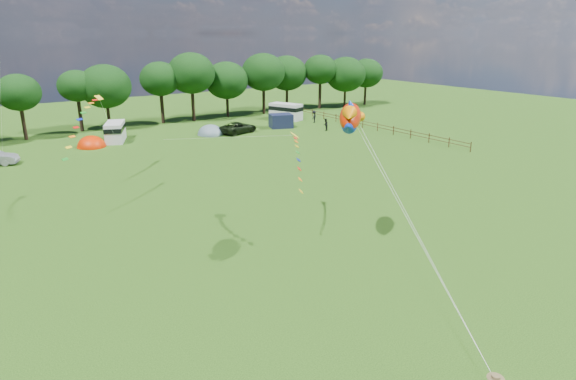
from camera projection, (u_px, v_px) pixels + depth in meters
ground_plane at (379, 309)px, 23.70m from camera, size 180.00×180.00×0.00m
tree_line at (132, 82)px, 67.81m from camera, size 102.98×10.98×10.27m
fence at (370, 125)px, 67.71m from camera, size 0.12×33.12×1.20m
car_d at (238, 128)px, 65.18m from camera, size 6.07×3.91×1.53m
campervan_c at (115, 131)px, 60.11m from camera, size 3.76×5.30×2.39m
campervan_d at (286, 111)px, 75.25m from camera, size 3.94×5.59×2.52m
tent_orange at (92, 147)px, 57.53m from camera, size 3.36×3.68×2.63m
tent_greyblue at (211, 134)px, 64.49m from camera, size 3.53×3.86×2.62m
awning_navy at (281, 121)px, 69.02m from camera, size 3.73×3.36×1.93m
fish_kite at (350, 117)px, 27.54m from camera, size 3.31×3.37×2.00m
streamer_kite_b at (85, 116)px, 35.35m from camera, size 4.24×4.59×3.77m
streamer_kite_c at (297, 152)px, 32.17m from camera, size 3.14×5.04×2.83m
walker_a at (326, 125)px, 66.77m from camera, size 0.96×0.91×1.69m
walker_b at (314, 117)px, 72.80m from camera, size 1.30×1.10×1.85m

